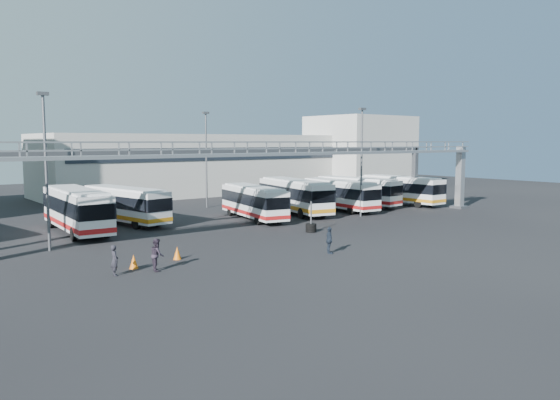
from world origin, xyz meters
TOP-DOWN VIEW (x-y plane):
  - ground at (0.00, 0.00)m, footprint 140.00×140.00m
  - gantry at (0.00, 5.87)m, footprint 51.40×5.15m
  - warehouse at (12.00, 38.00)m, footprint 42.00×14.00m
  - building_right at (38.00, 32.00)m, footprint 14.00×12.00m
  - light_pole_left at (-16.00, 8.00)m, footprint 0.70×0.35m
  - light_pole_mid at (12.00, 7.00)m, footprint 0.70×0.35m
  - light_pole_back at (4.00, 22.00)m, footprint 0.70×0.35m
  - bus_2 at (-12.26, 14.11)m, footprint 3.33×11.47m
  - bus_3 at (-7.54, 16.30)m, footprint 4.25×10.66m
  - bus_5 at (2.78, 11.59)m, footprint 4.26×10.33m
  - bus_6 at (8.33, 12.44)m, footprint 4.72×11.38m
  - bus_7 at (13.55, 11.63)m, footprint 3.36×10.49m
  - bus_8 at (17.67, 13.07)m, footprint 3.65×10.58m
  - bus_9 at (22.84, 11.20)m, footprint 2.45×10.46m
  - pedestrian_a at (-15.14, -0.99)m, footprint 0.44×0.63m
  - pedestrian_b at (-12.87, -1.34)m, footprint 0.90×1.03m
  - pedestrian_d at (-2.26, -3.85)m, footprint 0.84×1.09m
  - cone_left at (-10.65, 0.59)m, footprint 0.52×0.52m
  - cone_right at (-13.69, -0.07)m, footprint 0.54×0.54m
  - tire_stack at (2.28, 3.08)m, footprint 0.85×0.85m

SIDE VIEW (x-z plane):
  - ground at x=0.00m, z-range 0.00..0.00m
  - cone_left at x=-10.65m, z-range 0.00..0.77m
  - cone_right at x=-13.69m, z-range 0.00..0.78m
  - tire_stack at x=2.28m, z-range -0.81..1.62m
  - pedestrian_a at x=-15.14m, z-range 0.00..1.66m
  - pedestrian_d at x=-2.26m, z-range 0.00..1.72m
  - pedestrian_b at x=-12.87m, z-range 0.00..1.79m
  - bus_5 at x=2.78m, z-range 0.16..3.22m
  - bus_7 at x=13.55m, z-range 0.17..3.30m
  - bus_8 at x=17.67m, z-range 0.17..3.31m
  - bus_3 at x=-7.54m, z-range 0.17..3.32m
  - bus_9 at x=22.84m, z-range 0.17..3.34m
  - bus_6 at x=8.33m, z-range 0.18..3.55m
  - bus_2 at x=-12.26m, z-range 0.18..3.62m
  - warehouse at x=12.00m, z-range 0.00..8.00m
  - building_right at x=38.00m, z-range 0.00..11.00m
  - gantry at x=0.00m, z-range 1.96..9.06m
  - light_pole_left at x=-16.00m, z-range 0.62..10.83m
  - light_pole_mid at x=12.00m, z-range 0.62..10.83m
  - light_pole_back at x=4.00m, z-range 0.62..10.83m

